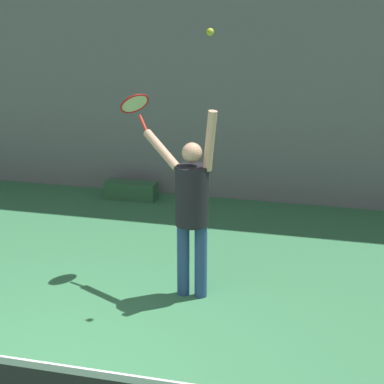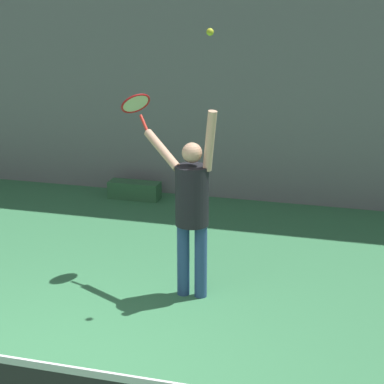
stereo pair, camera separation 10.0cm
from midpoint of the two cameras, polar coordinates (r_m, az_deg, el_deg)
ground_plane at (r=6.13m, az=-12.46°, el=-14.84°), size 18.00×18.00×0.00m
back_wall at (r=10.22m, az=0.47°, el=13.24°), size 18.00×0.10×5.00m
tennis_player at (r=7.04m, az=-0.45°, el=-0.95°), size 0.91×0.57×1.99m
tennis_racket at (r=7.53m, az=-5.07°, el=7.10°), size 0.42×0.41×0.40m
tennis_ball at (r=6.60m, az=1.06°, el=13.00°), size 0.07×0.07×0.07m
equipment_bag at (r=10.52m, az=-5.29°, el=0.13°), size 0.78×0.28×0.26m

